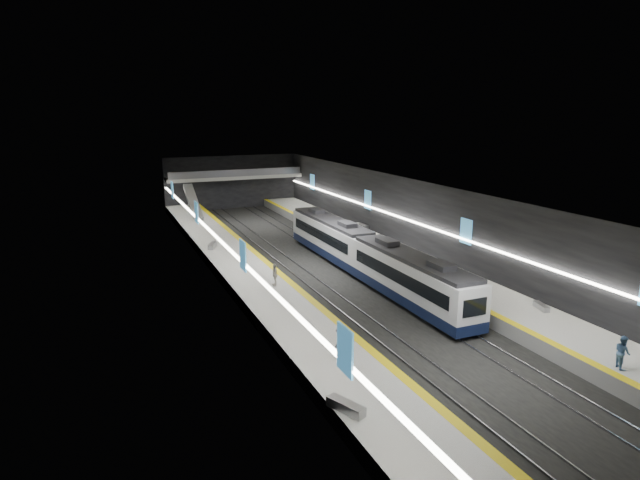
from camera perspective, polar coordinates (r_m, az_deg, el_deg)
name	(u,v)px	position (r m, az deg, el deg)	size (l,w,h in m)	color
ground	(324,269)	(50.72, 0.43, -3.16)	(70.00, 70.00, 0.00)	black
ceiling	(324,186)	(48.99, 0.45, 5.83)	(20.00, 70.00, 0.04)	beige
wall_left	(218,238)	(46.71, -10.87, 0.18)	(0.04, 70.00, 8.00)	black
wall_right	(415,220)	(54.40, 10.15, 2.14)	(0.04, 70.00, 8.00)	black
wall_back	(232,182)	(82.50, -9.39, 6.11)	(20.00, 0.04, 8.00)	black
platform_left	(247,274)	(48.20, -7.78, -3.59)	(5.00, 70.00, 1.00)	slate
tile_surface_left	(247,268)	(48.05, -7.80, -3.01)	(5.00, 70.00, 0.02)	#A7A6A2
tactile_strip_left	(271,265)	(48.64, -5.30, -2.71)	(0.60, 70.00, 0.02)	yellow
platform_right	(393,256)	(53.91, 7.76, -1.71)	(5.00, 70.00, 1.00)	slate
tile_surface_right	(393,251)	(53.77, 7.78, -1.18)	(5.00, 70.00, 0.02)	#A7A6A2
tactile_strip_right	(373,253)	(52.70, 5.73, -1.42)	(0.60, 70.00, 0.02)	yellow
rails	(324,269)	(50.71, 0.43, -3.09)	(6.52, 70.00, 0.12)	gray
train	(366,254)	(48.07, 4.88, -1.45)	(2.69, 30.04, 3.60)	#0E1735
ad_posters	(320,221)	(50.49, -0.01, 2.04)	(19.94, 53.50, 2.20)	#3E8ABC
cove_light_left	(220,240)	(46.79, -10.62, -0.03)	(0.25, 68.60, 0.12)	white
cove_light_right	(414,222)	(54.33, 9.96, 1.92)	(0.25, 68.60, 0.12)	white
mezzanine_bridge	(235,177)	(80.38, -9.06, 6.66)	(20.00, 3.00, 1.50)	gray
escalator	(193,202)	(72.44, -13.39, 3.98)	(1.20, 8.00, 0.60)	#99999E
bench_left_near	(346,407)	(26.24, 2.78, -17.33)	(0.56, 2.02, 0.49)	#99999E
bench_left_far	(212,245)	(55.66, -11.41, -0.58)	(0.54, 1.95, 0.48)	#99999E
bench_right_near	(541,307)	(41.19, 22.53, -6.59)	(0.44, 1.59, 0.39)	#99999E
bench_right_far	(362,226)	(63.66, 4.45, 1.48)	(0.57, 2.06, 0.50)	#99999E
passenger_right_a	(444,271)	(45.02, 13.08, -3.25)	(0.64, 0.42, 1.76)	#BB4656
passenger_right_b	(622,352)	(33.93, 29.56, -10.39)	(0.91, 0.71, 1.87)	#496F9E
passenger_left_a	(275,275)	(42.96, -4.85, -3.72)	(1.06, 0.44, 1.81)	beige
passenger_left_b	(342,342)	(30.85, 2.32, -10.86)	(1.21, 0.70, 1.87)	#393A40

